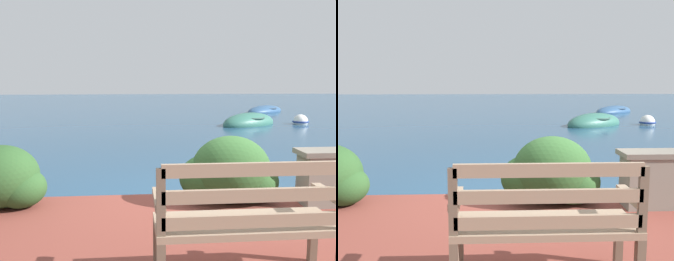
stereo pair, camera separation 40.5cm
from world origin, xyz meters
The scene contains 7 objects.
ground_plane centered at (0.00, 0.00, 0.00)m, with size 80.00×80.00×0.00m.
park_bench centered at (-0.15, -2.19, 0.70)m, with size 1.32×0.48×0.93m.
hedge_clump_far_left centered at (-2.48, -0.32, 0.53)m, with size 1.06×0.76×0.72m.
hedge_clump_left centered at (0.19, -0.37, 0.57)m, with size 1.18×0.85×0.80m.
rowboat_nearest centered at (3.35, 8.99, 0.07)m, with size 2.77×2.37×0.81m.
rowboat_mid centered at (5.91, 14.45, 0.05)m, with size 2.92×2.85×0.62m.
mooring_buoy centered at (5.38, 9.03, 0.10)m, with size 0.61×0.61×0.56m.
Camera 1 is at (-0.94, -4.66, 1.68)m, focal length 40.00 mm.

